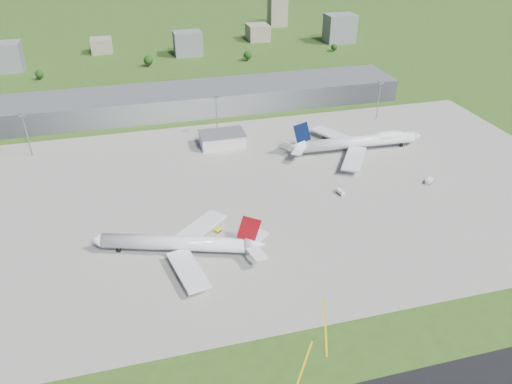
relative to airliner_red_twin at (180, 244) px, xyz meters
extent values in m
plane|color=#35561B|center=(28.54, 150.92, -5.40)|extent=(1400.00, 1400.00, 0.00)
cube|color=gray|center=(38.54, 40.92, -5.36)|extent=(360.00, 190.00, 0.08)
cube|color=gray|center=(28.54, 165.92, 2.10)|extent=(300.00, 42.00, 15.00)
cube|color=silver|center=(38.54, 100.92, -1.40)|extent=(26.00, 16.00, 8.00)
cylinder|color=gray|center=(-71.46, 115.92, 7.10)|extent=(0.70, 0.70, 25.00)
cube|color=gray|center=(-71.46, 115.92, 19.90)|extent=(3.50, 2.00, 1.20)
cylinder|color=gray|center=(38.54, 115.92, 7.10)|extent=(0.70, 0.70, 25.00)
cube|color=gray|center=(38.54, 115.92, 19.90)|extent=(3.50, 2.00, 1.20)
cylinder|color=gray|center=(148.54, 115.92, 7.10)|extent=(0.70, 0.70, 25.00)
cube|color=gray|center=(148.54, 115.92, 19.90)|extent=(3.50, 2.00, 1.20)
cylinder|color=white|center=(-2.67, 0.89, 0.31)|extent=(59.09, 24.92, 6.23)
cone|color=white|center=(-33.69, 11.22, 0.31)|extent=(6.89, 7.55, 6.23)
cone|color=white|center=(29.83, -9.93, 1.14)|extent=(9.85, 8.53, 6.23)
cube|color=#A00810|center=(-4.64, 1.55, -1.62)|extent=(47.64, 18.02, 1.35)
cube|color=white|center=(1.02, -15.94, -1.56)|extent=(14.57, 28.31, 0.93)
cube|color=white|center=(10.37, 12.14, -1.56)|extent=(26.39, 24.90, 0.93)
cube|color=#9B0811|center=(27.36, -9.11, 8.61)|extent=(9.97, 3.76, 12.54)
cylinder|color=#38383D|center=(-0.14, -11.44, -3.53)|extent=(6.47, 4.95, 3.32)
cylinder|color=#38383D|center=(6.74, 9.24, -3.53)|extent=(6.47, 4.95, 3.32)
cube|color=black|center=(1.76, -5.51, -4.10)|extent=(1.97, 1.71, 2.59)
cube|color=black|center=(4.71, 3.35, -4.10)|extent=(1.97, 1.71, 2.59)
cube|color=black|center=(-25.32, 8.43, -4.10)|extent=(1.97, 1.71, 2.59)
cylinder|color=white|center=(115.37, 72.84, 0.64)|extent=(68.33, 9.83, 6.81)
cone|color=white|center=(152.13, 71.20, 0.64)|extent=(5.79, 7.05, 6.81)
cone|color=white|center=(76.97, 74.55, 1.52)|extent=(9.08, 7.19, 6.81)
cube|color=navy|center=(117.56, 72.74, -1.47)|extent=(55.91, 5.27, 1.43)
ellipsoid|color=white|center=(133.06, 72.05, 2.68)|extent=(22.07, 7.77, 6.13)
cube|color=white|center=(106.26, 89.93, -1.34)|extent=(22.90, 31.75, 0.99)
cube|color=white|center=(104.78, 56.62, -1.34)|extent=(24.82, 31.15, 0.99)
cube|color=#07143A|center=(79.71, 74.43, 9.54)|extent=(10.96, 1.03, 13.27)
cylinder|color=#38383D|center=(110.11, 82.97, -3.43)|extent=(6.19, 3.78, 3.51)
cylinder|color=#38383D|center=(104.26, 94.22, -3.43)|extent=(6.19, 3.78, 3.51)
cylinder|color=#38383D|center=(109.23, 63.22, -3.43)|extent=(6.19, 3.78, 3.51)
cylinder|color=#38383D|center=(102.41, 52.53, -3.43)|extent=(6.19, 3.78, 3.51)
cube|color=black|center=(109.01, 78.07, -4.03)|extent=(1.81, 1.39, 2.75)
cube|color=black|center=(108.57, 68.19, -4.03)|extent=(1.81, 1.39, 2.75)
cube|color=black|center=(142.80, 71.62, -4.03)|extent=(1.81, 1.39, 2.75)
cube|color=yellow|center=(18.40, 12.07, -4.33)|extent=(3.69, 3.37, 1.29)
cube|color=black|center=(18.40, 12.07, -4.97)|extent=(3.35, 3.16, 0.70)
cube|color=white|center=(84.57, 28.62, -3.91)|extent=(3.22, 5.19, 2.12)
cube|color=black|center=(84.57, 28.62, -4.97)|extent=(3.15, 4.51, 0.70)
cube|color=white|center=(134.11, 26.90, -3.83)|extent=(5.54, 4.98, 2.28)
cube|color=black|center=(134.11, 26.90, -4.97)|extent=(5.00, 4.61, 0.70)
cube|color=slate|center=(-111.46, 300.92, 6.60)|extent=(28.00, 22.00, 24.00)
cube|color=gray|center=(-31.46, 340.92, 1.60)|extent=(20.00, 18.00, 14.00)
cube|color=slate|center=(48.54, 310.92, 5.60)|extent=(26.00, 20.00, 22.00)
cube|color=gray|center=(128.54, 350.92, 2.60)|extent=(22.00, 24.00, 16.00)
cube|color=slate|center=(208.54, 320.92, 8.60)|extent=(30.00, 22.00, 28.00)
cube|color=gray|center=(168.54, 410.92, 12.60)|extent=(20.00, 18.00, 36.00)
cylinder|color=#382314|center=(-81.46, 265.92, -3.90)|extent=(0.70, 0.70, 3.00)
sphere|color=black|center=(-81.46, 265.92, -0.53)|extent=(6.75, 6.75, 6.75)
cylinder|color=#382314|center=(8.54, 280.92, -3.60)|extent=(0.70, 0.70, 3.60)
sphere|color=black|center=(8.54, 280.92, 0.45)|extent=(8.10, 8.10, 8.10)
cylinder|color=#382314|center=(98.54, 275.92, -3.70)|extent=(0.70, 0.70, 3.40)
sphere|color=black|center=(98.54, 275.92, 0.12)|extent=(7.65, 7.65, 7.65)
cylinder|color=#382314|center=(188.54, 285.92, -4.00)|extent=(0.70, 0.70, 2.80)
sphere|color=black|center=(188.54, 285.92, -0.85)|extent=(6.30, 6.30, 6.30)
camera|label=1|loc=(-12.78, -170.42, 123.45)|focal=35.00mm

